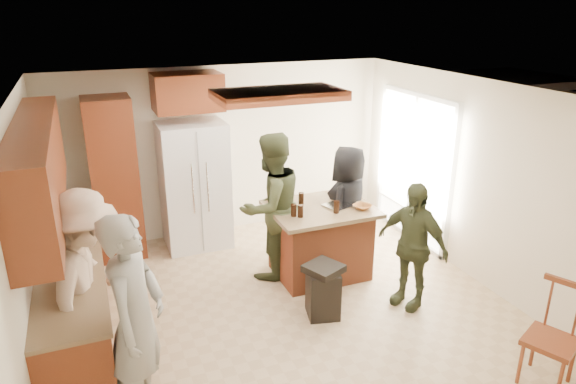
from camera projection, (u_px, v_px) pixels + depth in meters
name	position (u px, v px, depth m)	size (l,w,h in m)	color
room_shell	(493.00, 159.00, 8.55)	(8.00, 5.20, 5.00)	tan
person_front_left	(136.00, 321.00, 4.10)	(0.68, 0.50, 1.86)	gray
person_behind_left	(271.00, 207.00, 6.37)	(0.91, 0.56, 1.88)	#394226
person_behind_right	(348.00, 206.00, 6.73)	(0.79, 0.51, 1.62)	black
person_side_right	(412.00, 245.00, 5.78)	(0.88, 0.45, 1.50)	#373E24
person_counter	(88.00, 285.00, 4.65)	(1.18, 0.55, 1.82)	tan
left_cabinetry	(63.00, 255.00, 5.12)	(0.64, 3.00, 2.30)	maroon
back_wall_units	(133.00, 157.00, 6.86)	(1.80, 0.60, 2.45)	maroon
refrigerator	(195.00, 185.00, 7.23)	(0.90, 0.76, 1.80)	white
kitchen_island	(320.00, 240.00, 6.54)	(1.28, 1.03, 0.93)	brown
island_items	(336.00, 205.00, 6.34)	(1.04, 0.72, 0.15)	silver
trash_bin	(323.00, 290.00, 5.70)	(0.47, 0.47, 0.63)	black
spindle_chair	(552.00, 340.00, 4.63)	(0.56, 0.56, 0.99)	maroon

